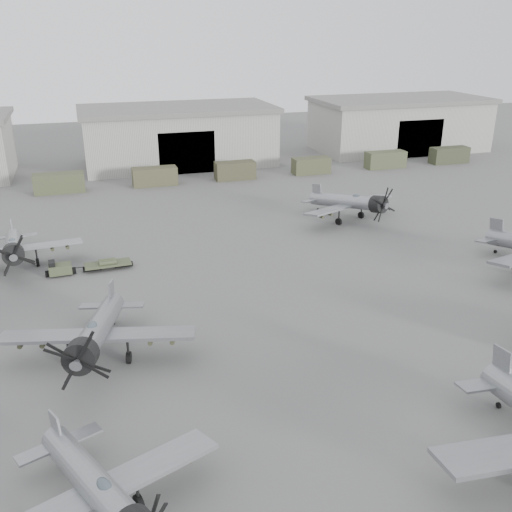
{
  "coord_description": "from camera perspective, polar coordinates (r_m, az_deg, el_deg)",
  "views": [
    {
      "loc": [
        -14.41,
        -25.25,
        19.87
      ],
      "look_at": [
        -1.77,
        15.81,
        2.5
      ],
      "focal_mm": 40.0,
      "sensor_mm": 36.0,
      "label": 1
    }
  ],
  "objects": [
    {
      "name": "aircraft_mid_1",
      "position": [
        36.9,
        -15.74,
        -7.44
      ],
      "size": [
        12.35,
        11.12,
        4.91
      ],
      "rotation": [
        0.0,
        0.0,
        -0.25
      ],
      "color": "gray",
      "rests_on": "ground"
    },
    {
      "name": "support_truck_6",
      "position": [
        88.9,
        12.81,
        9.38
      ],
      "size": [
        6.05,
        2.2,
        2.47
      ],
      "primitive_type": "cube",
      "color": "#43492F",
      "rests_on": "ground"
    },
    {
      "name": "support_truck_7",
      "position": [
        94.83,
        18.76,
        9.53
      ],
      "size": [
        6.02,
        2.2,
        2.46
      ],
      "primitive_type": "cube",
      "color": "#353A25",
      "rests_on": "ground"
    },
    {
      "name": "tug_trailer",
      "position": [
        51.59,
        -17.32,
        -1.07
      ],
      "size": [
        6.96,
        1.67,
        1.39
      ],
      "rotation": [
        0.0,
        0.0,
        0.05
      ],
      "color": "#40482F",
      "rests_on": "ground"
    },
    {
      "name": "aircraft_far_0",
      "position": [
        53.63,
        -23.09,
        0.84
      ],
      "size": [
        11.63,
        10.47,
        4.63
      ],
      "rotation": [
        0.0,
        0.0,
        0.1
      ],
      "color": "gray",
      "rests_on": "ground"
    },
    {
      "name": "support_truck_2",
      "position": [
        77.58,
        -19.08,
        6.92
      ],
      "size": [
        6.28,
        2.2,
        2.5
      ],
      "primitive_type": "cube",
      "color": "#43482F",
      "rests_on": "ground"
    },
    {
      "name": "support_truck_4",
      "position": [
        80.09,
        -2.11,
        8.54
      ],
      "size": [
        5.57,
        2.2,
        2.46
      ],
      "primitive_type": "cube",
      "color": "#3F3E29",
      "rests_on": "ground"
    },
    {
      "name": "hangar_right",
      "position": [
        102.92,
        14.09,
        12.72
      ],
      "size": [
        29.0,
        14.8,
        8.7
      ],
      "color": "#AAA99F",
      "rests_on": "ground"
    },
    {
      "name": "aircraft_near_0",
      "position": [
        26.27,
        -15.3,
        -21.76
      ],
      "size": [
        10.95,
        9.9,
        4.44
      ],
      "rotation": [
        0.0,
        0.0,
        0.37
      ],
      "color": "gray",
      "rests_on": "ground"
    },
    {
      "name": "hangar_center",
      "position": [
        89.74,
        -7.78,
        11.88
      ],
      "size": [
        29.0,
        14.8,
        8.7
      ],
      "color": "#AAA99F",
      "rests_on": "ground"
    },
    {
      "name": "support_truck_3",
      "position": [
        78.05,
        -10.08,
        7.84
      ],
      "size": [
        5.88,
        2.2,
        2.42
      ],
      "primitive_type": "cube",
      "color": "#46452D",
      "rests_on": "ground"
    },
    {
      "name": "support_truck_5",
      "position": [
        83.69,
        5.53,
        8.99
      ],
      "size": [
        5.38,
        2.2,
        2.29
      ],
      "primitive_type": "cube",
      "color": "#43462D",
      "rests_on": "ground"
    },
    {
      "name": "ground",
      "position": [
        35.21,
        10.65,
        -12.77
      ],
      "size": [
        220.0,
        220.0,
        0.0
      ],
      "primitive_type": "plane",
      "color": "#5E5D5B",
      "rests_on": "ground"
    },
    {
      "name": "aircraft_far_1",
      "position": [
        62.66,
        9.57,
        5.31
      ],
      "size": [
        11.81,
        10.68,
        4.79
      ],
      "rotation": [
        0.0,
        0.0,
        0.38
      ],
      "color": "gray",
      "rests_on": "ground"
    }
  ]
}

